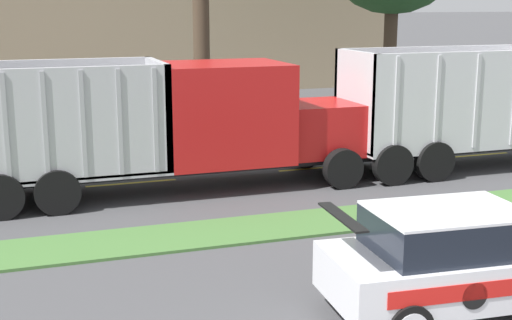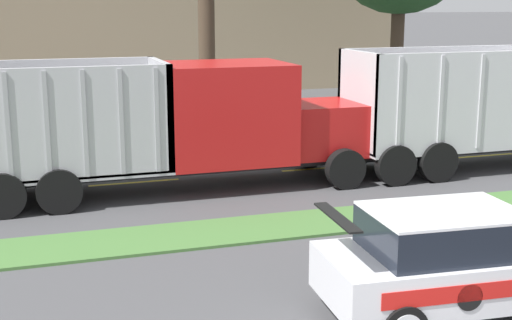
% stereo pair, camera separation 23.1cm
% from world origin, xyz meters
% --- Properties ---
extents(grass_verge, '(120.00, 1.72, 0.06)m').
position_xyz_m(grass_verge, '(0.00, 8.14, 0.03)').
color(grass_verge, '#477538').
rests_on(grass_verge, ground_plane).
extents(centre_line_4, '(2.40, 0.14, 0.01)m').
position_xyz_m(centre_line_4, '(-1.36, 12.99, 0.00)').
color(centre_line_4, yellow).
rests_on(centre_line_4, ground_plane).
extents(centre_line_5, '(2.40, 0.14, 0.01)m').
position_xyz_m(centre_line_5, '(4.04, 12.99, 0.00)').
color(centre_line_5, yellow).
rests_on(centre_line_5, ground_plane).
extents(centre_line_6, '(2.40, 0.14, 0.01)m').
position_xyz_m(centre_line_6, '(9.44, 12.99, 0.00)').
color(centre_line_6, yellow).
rests_on(centre_line_6, ground_plane).
extents(dump_truck_mid, '(11.46, 2.84, 3.31)m').
position_xyz_m(dump_truck_mid, '(0.16, 11.94, 1.64)').
color(dump_truck_mid, black).
rests_on(dump_truck_mid, ground_plane).
extents(rally_car, '(4.21, 2.19, 1.72)m').
position_xyz_m(rally_car, '(2.01, 3.24, 0.87)').
color(rally_car, white).
rests_on(rally_car, ground_plane).
extents(store_building_backdrop, '(30.03, 12.10, 6.63)m').
position_xyz_m(store_building_backdrop, '(1.80, 36.97, 3.32)').
color(store_building_backdrop, '#9E896B').
rests_on(store_building_backdrop, ground_plane).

